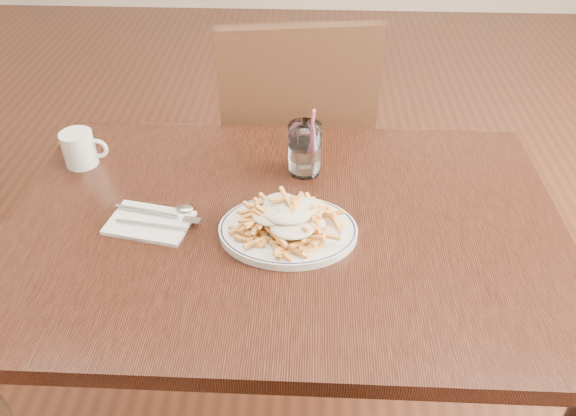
{
  "coord_description": "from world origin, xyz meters",
  "views": [
    {
      "loc": [
        0.05,
        -0.93,
        1.53
      ],
      "look_at": [
        0.01,
        -0.04,
        0.82
      ],
      "focal_mm": 35.0,
      "sensor_mm": 36.0,
      "label": 1
    }
  ],
  "objects_px": {
    "fries_plate": "(288,230)",
    "loaded_fries": "(288,215)",
    "coffee_mug": "(80,149)",
    "chair_far": "(295,142)",
    "water_glass": "(305,152)",
    "table": "(285,248)"
  },
  "relations": [
    {
      "from": "fries_plate",
      "to": "loaded_fries",
      "type": "xyz_separation_m",
      "value": [
        0.0,
        0.0,
        0.04
      ]
    },
    {
      "from": "table",
      "to": "coffee_mug",
      "type": "xyz_separation_m",
      "value": [
        -0.51,
        0.2,
        0.12
      ]
    },
    {
      "from": "table",
      "to": "fries_plate",
      "type": "height_order",
      "value": "fries_plate"
    },
    {
      "from": "fries_plate",
      "to": "water_glass",
      "type": "relative_size",
      "value": 2.05
    },
    {
      "from": "coffee_mug",
      "to": "water_glass",
      "type": "bearing_deg",
      "value": -0.84
    },
    {
      "from": "water_glass",
      "to": "chair_far",
      "type": "bearing_deg",
      "value": 94.93
    },
    {
      "from": "fries_plate",
      "to": "loaded_fries",
      "type": "height_order",
      "value": "loaded_fries"
    },
    {
      "from": "table",
      "to": "chair_far",
      "type": "relative_size",
      "value": 1.22
    },
    {
      "from": "fries_plate",
      "to": "coffee_mug",
      "type": "xyz_separation_m",
      "value": [
        -0.52,
        0.24,
        0.03
      ]
    },
    {
      "from": "chair_far",
      "to": "loaded_fries",
      "type": "xyz_separation_m",
      "value": [
        0.01,
        -0.68,
        0.24
      ]
    },
    {
      "from": "chair_far",
      "to": "coffee_mug",
      "type": "height_order",
      "value": "chair_far"
    },
    {
      "from": "chair_far",
      "to": "loaded_fries",
      "type": "bearing_deg",
      "value": -89.21
    },
    {
      "from": "loaded_fries",
      "to": "water_glass",
      "type": "xyz_separation_m",
      "value": [
        0.03,
        0.23,
        0.0
      ]
    },
    {
      "from": "chair_far",
      "to": "water_glass",
      "type": "height_order",
      "value": "chair_far"
    },
    {
      "from": "fries_plate",
      "to": "table",
      "type": "bearing_deg",
      "value": 101.25
    },
    {
      "from": "chair_far",
      "to": "table",
      "type": "bearing_deg",
      "value": -89.92
    },
    {
      "from": "table",
      "to": "loaded_fries",
      "type": "xyz_separation_m",
      "value": [
        0.01,
        -0.04,
        0.13
      ]
    },
    {
      "from": "table",
      "to": "fries_plate",
      "type": "xyz_separation_m",
      "value": [
        0.01,
        -0.04,
        0.09
      ]
    },
    {
      "from": "loaded_fries",
      "to": "coffee_mug",
      "type": "height_order",
      "value": "coffee_mug"
    },
    {
      "from": "fries_plate",
      "to": "coffee_mug",
      "type": "relative_size",
      "value": 3.2
    },
    {
      "from": "chair_far",
      "to": "fries_plate",
      "type": "height_order",
      "value": "chair_far"
    },
    {
      "from": "water_glass",
      "to": "coffee_mug",
      "type": "bearing_deg",
      "value": 179.16
    }
  ]
}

